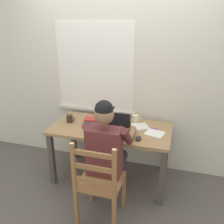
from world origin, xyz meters
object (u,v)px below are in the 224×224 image
object	(u,v)px
computer_mouse	(139,138)
coffee_mug_dark	(70,119)
wooden_chair	(99,183)
landscape_photo_print	(152,129)
laptop	(115,128)
coffee_mug_white	(135,119)
seated_person	(108,149)
desk	(111,134)
book_stack_main	(93,122)

from	to	relation	value
computer_mouse	coffee_mug_dark	world-z (taller)	coffee_mug_dark
computer_mouse	coffee_mug_dark	size ratio (longest dim) A/B	0.86
wooden_chair	landscape_photo_print	bearing A→B (deg)	63.54
laptop	coffee_mug_white	size ratio (longest dim) A/B	2.74
computer_mouse	coffee_mug_white	distance (m)	0.47
computer_mouse	coffee_mug_white	world-z (taller)	coffee_mug_white
laptop	coffee_mug_dark	bearing A→B (deg)	168.17
wooden_chair	seated_person	bearing A→B (deg)	90.00
desk	landscape_photo_print	bearing A→B (deg)	9.36
seated_person	landscape_photo_print	distance (m)	0.65
computer_mouse	book_stack_main	xyz separation A→B (m)	(-0.61, 0.23, 0.03)
seated_person	coffee_mug_dark	size ratio (longest dim) A/B	10.64
desk	laptop	world-z (taller)	laptop
landscape_photo_print	computer_mouse	bearing A→B (deg)	-113.50
seated_person	laptop	distance (m)	0.32
landscape_photo_print	coffee_mug_dark	bearing A→B (deg)	-178.97
book_stack_main	computer_mouse	bearing A→B (deg)	-20.43
desk	coffee_mug_dark	world-z (taller)	coffee_mug_dark
desk	laptop	size ratio (longest dim) A/B	4.32
coffee_mug_dark	landscape_photo_print	distance (m)	1.04
computer_mouse	landscape_photo_print	world-z (taller)	computer_mouse
wooden_chair	coffee_mug_dark	distance (m)	1.01
desk	landscape_photo_print	world-z (taller)	landscape_photo_print
coffee_mug_dark	book_stack_main	xyz separation A→B (m)	(0.31, 0.00, -0.00)
seated_person	landscape_photo_print	xyz separation A→B (m)	(0.40, 0.51, 0.04)
book_stack_main	desk	bearing A→B (deg)	-1.98
desk	book_stack_main	xyz separation A→B (m)	(-0.24, 0.01, 0.14)
seated_person	wooden_chair	bearing A→B (deg)	-90.00
wooden_chair	coffee_mug_white	xyz separation A→B (m)	(0.16, 0.94, 0.31)
wooden_chair	landscape_photo_print	xyz separation A→B (m)	(0.40, 0.79, 0.26)
desk	seated_person	size ratio (longest dim) A/B	1.15
landscape_photo_print	coffee_mug_white	bearing A→B (deg)	144.44
desk	computer_mouse	distance (m)	0.45
seated_person	book_stack_main	bearing A→B (deg)	126.80
desk	wooden_chair	bearing A→B (deg)	-82.58
laptop	book_stack_main	distance (m)	0.34
coffee_mug_white	landscape_photo_print	distance (m)	0.28
computer_mouse	landscape_photo_print	size ratio (longest dim) A/B	0.77
computer_mouse	coffee_mug_dark	bearing A→B (deg)	166.17
wooden_chair	book_stack_main	world-z (taller)	wooden_chair
desk	computer_mouse	bearing A→B (deg)	-30.36
desk	landscape_photo_print	distance (m)	0.50
laptop	computer_mouse	size ratio (longest dim) A/B	3.30
coffee_mug_white	landscape_photo_print	xyz separation A→B (m)	(0.23, -0.15, -0.05)
computer_mouse	coffee_mug_white	bearing A→B (deg)	105.17
computer_mouse	wooden_chair	bearing A→B (deg)	-119.85
book_stack_main	landscape_photo_print	bearing A→B (deg)	5.69
laptop	book_stack_main	world-z (taller)	laptop
computer_mouse	coffee_mug_dark	distance (m)	0.95
desk	seated_person	world-z (taller)	seated_person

